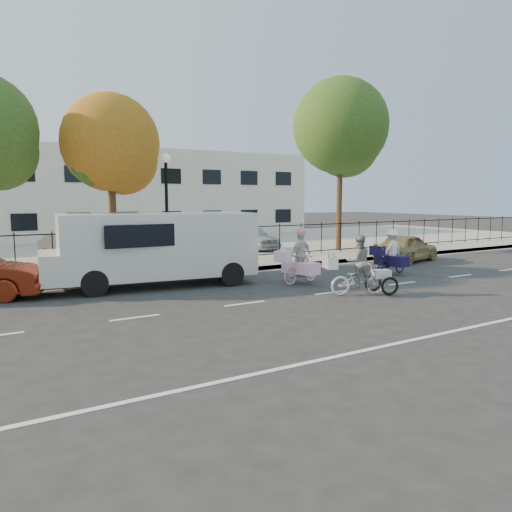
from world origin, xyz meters
TOP-DOWN VIEW (x-y plane):
  - ground at (0.00, 0.00)m, footprint 120.00×120.00m
  - road_markings at (0.00, 0.00)m, footprint 60.00×9.52m
  - curb at (0.00, 5.05)m, footprint 60.00×0.10m
  - sidewalk at (0.00, 6.10)m, footprint 60.00×2.20m
  - parking_lot at (0.00, 15.00)m, footprint 60.00×15.60m
  - iron_fence at (0.00, 7.20)m, footprint 58.00×0.06m
  - building at (0.00, 25.00)m, footprint 34.00×10.00m
  - lamppost at (0.50, 6.80)m, footprint 0.36×0.36m
  - street_sign at (-1.85, 6.80)m, footprint 0.85×0.06m
  - zebra_trike at (3.47, -0.63)m, footprint 2.04×1.29m
  - unicorn_bike at (3.12, 1.75)m, footprint 1.87×1.33m
  - bull_bike at (7.18, 1.62)m, footprint 1.82×1.26m
  - white_van at (-1.09, 3.80)m, footprint 6.80×2.97m
  - gold_sedan at (10.43, 3.80)m, footprint 3.93×2.34m
  - lot_car_c at (-2.40, 9.66)m, footprint 2.37×3.99m
  - lot_car_d at (6.53, 10.60)m, footprint 1.81×3.76m
  - tree_mid at (-1.18, 7.74)m, footprint 3.66×3.64m
  - tree_east at (10.46, 8.24)m, footprint 4.77×4.77m

SIDE VIEW (x-z plane):
  - ground at x=0.00m, z-range 0.00..0.00m
  - road_markings at x=0.00m, z-range 0.00..0.01m
  - curb at x=0.00m, z-range 0.00..0.15m
  - sidewalk at x=0.00m, z-range 0.00..0.15m
  - parking_lot at x=0.00m, z-range 0.00..0.15m
  - gold_sedan at x=10.43m, z-range 0.00..1.25m
  - bull_bike at x=7.18m, z-range -0.17..1.50m
  - zebra_trike at x=3.47m, z-range -0.20..1.55m
  - unicorn_bike at x=3.12m, z-range -0.24..1.61m
  - lot_car_d at x=6.53m, z-range 0.15..1.39m
  - lot_car_c at x=-2.40m, z-range 0.15..1.39m
  - iron_fence at x=0.00m, z-range 0.15..1.65m
  - white_van at x=-1.09m, z-range 0.12..2.45m
  - street_sign at x=-1.85m, z-range 0.52..2.32m
  - building at x=0.00m, z-range 0.00..6.00m
  - lamppost at x=0.50m, z-range 0.95..5.28m
  - tree_mid at x=-1.18m, z-range 1.33..8.01m
  - tree_east at x=10.46m, z-range 1.75..10.49m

